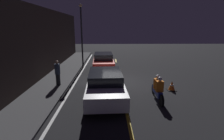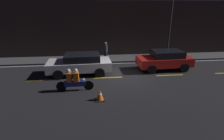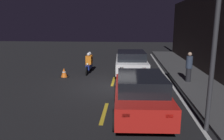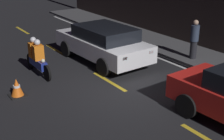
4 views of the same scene
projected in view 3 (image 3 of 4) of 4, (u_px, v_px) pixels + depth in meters
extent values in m
plane|color=black|center=(112.00, 86.00, 11.42)|extent=(56.00, 56.00, 0.00)
cube|color=#424244|center=(202.00, 87.00, 11.05)|extent=(28.00, 2.29, 0.11)
cube|color=gold|center=(120.00, 57.00, 21.16)|extent=(2.00, 0.14, 0.01)
cube|color=gold|center=(118.00, 66.00, 16.78)|extent=(2.00, 0.14, 0.01)
cube|color=gold|center=(113.00, 81.00, 12.39)|extent=(2.00, 0.14, 0.01)
cube|color=gold|center=(104.00, 113.00, 8.00)|extent=(2.00, 0.14, 0.01)
cube|color=silver|center=(174.00, 88.00, 11.17)|extent=(25.20, 0.14, 0.01)
cube|color=silver|center=(131.00, 64.00, 14.12)|extent=(4.58, 2.08, 0.65)
cube|color=black|center=(131.00, 55.00, 13.78)|extent=(2.55, 1.81, 0.49)
cube|color=red|center=(122.00, 68.00, 11.94)|extent=(0.07, 0.20, 0.10)
cube|color=red|center=(144.00, 68.00, 11.89)|extent=(0.07, 0.20, 0.10)
cylinder|color=black|center=(117.00, 64.00, 15.59)|extent=(0.70, 0.21, 0.69)
cylinder|color=black|center=(143.00, 65.00, 15.52)|extent=(0.70, 0.21, 0.69)
cylinder|color=black|center=(116.00, 73.00, 12.86)|extent=(0.70, 0.21, 0.69)
cylinder|color=black|center=(148.00, 73.00, 12.79)|extent=(0.70, 0.21, 0.69)
cube|color=red|center=(140.00, 96.00, 7.76)|extent=(4.20, 1.94, 0.67)
cube|color=black|center=(141.00, 82.00, 7.44)|extent=(2.34, 1.68, 0.50)
cube|color=red|center=(126.00, 115.00, 5.76)|extent=(0.07, 0.20, 0.10)
cube|color=red|center=(169.00, 116.00, 5.73)|extent=(0.07, 0.20, 0.10)
cylinder|color=black|center=(117.00, 94.00, 9.11)|extent=(0.70, 0.21, 0.69)
cylinder|color=black|center=(158.00, 94.00, 9.05)|extent=(0.70, 0.21, 0.69)
cylinder|color=black|center=(116.00, 120.00, 6.61)|extent=(0.70, 0.21, 0.69)
cylinder|color=black|center=(172.00, 121.00, 6.56)|extent=(0.70, 0.21, 0.69)
cylinder|color=black|center=(87.00, 71.00, 13.72)|extent=(0.58, 0.08, 0.58)
cylinder|color=black|center=(91.00, 66.00, 15.27)|extent=(0.58, 0.10, 0.58)
cube|color=navy|center=(89.00, 66.00, 14.46)|extent=(1.21, 0.24, 0.30)
sphere|color=#F2EABF|center=(87.00, 64.00, 13.92)|extent=(0.14, 0.14, 0.14)
cube|color=orange|center=(89.00, 60.00, 14.28)|extent=(0.28, 0.36, 0.55)
sphere|color=silver|center=(88.00, 54.00, 14.20)|extent=(0.22, 0.22, 0.22)
cube|color=orange|center=(90.00, 59.00, 14.67)|extent=(0.28, 0.36, 0.55)
sphere|color=silver|center=(90.00, 53.00, 14.59)|extent=(0.22, 0.22, 0.22)
cube|color=black|center=(64.00, 77.00, 13.28)|extent=(0.51, 0.51, 0.03)
cone|color=orange|center=(64.00, 72.00, 13.22)|extent=(0.39, 0.39, 0.56)
cylinder|color=white|center=(64.00, 72.00, 13.22)|extent=(0.22, 0.22, 0.07)
cylinder|color=black|center=(188.00, 75.00, 11.85)|extent=(0.28, 0.28, 0.74)
cylinder|color=#2D384C|center=(189.00, 62.00, 11.70)|extent=(0.34, 0.34, 0.66)
sphere|color=tan|center=(190.00, 54.00, 11.61)|extent=(0.21, 0.21, 0.21)
cylinder|color=#333338|center=(215.00, 40.00, 6.15)|extent=(0.14, 0.14, 5.50)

